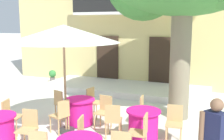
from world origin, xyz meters
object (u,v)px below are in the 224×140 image
at_px(cafe_chair_near_tree_3, 10,114).
at_px(ground_planter_left, 53,76).
at_px(cafe_chair_front_1, 61,102).
at_px(cafe_chair_front_3, 104,110).
at_px(cafe_umbrella, 64,34).
at_px(cafe_table_front, 80,111).
at_px(cafe_chair_far_side_3, 174,121).
at_px(cafe_chair_far_side_2, 141,131).
at_px(cafe_table_far_side, 143,124).
at_px(pedestrian_near_entrance, 215,140).
at_px(cafe_chair_far_side_1, 113,119).
at_px(cafe_chair_near_tree_2, 28,126).
at_px(cafe_chair_front_0, 93,100).
at_px(cafe_chair_middle_0, 86,135).
at_px(cafe_chair_front_2, 61,114).
at_px(cafe_chair_far_side_0, 145,110).

xyz_separation_m(cafe_chair_near_tree_3, ground_planter_left, (-2.60, 5.73, -0.17)).
bearing_deg(ground_planter_left, cafe_chair_front_1, -52.86).
relative_size(cafe_chair_front_3, cafe_umbrella, 0.31).
bearing_deg(cafe_table_front, cafe_chair_far_side_3, -3.27).
xyz_separation_m(cafe_chair_front_3, ground_planter_left, (-4.73, 4.45, -0.17)).
height_order(cafe_chair_far_side_2, ground_planter_left, cafe_chair_far_side_2).
bearing_deg(cafe_chair_front_1, cafe_chair_far_side_2, -23.25).
height_order(cafe_table_far_side, pedestrian_near_entrance, pedestrian_near_entrance).
relative_size(cafe_chair_far_side_1, cafe_umbrella, 0.31).
relative_size(cafe_chair_near_tree_2, cafe_chair_far_side_1, 1.00).
distance_m(cafe_chair_near_tree_2, cafe_chair_front_1, 1.99).
height_order(cafe_chair_far_side_2, cafe_umbrella, cafe_umbrella).
height_order(cafe_chair_far_side_3, cafe_umbrella, cafe_umbrella).
relative_size(cafe_chair_front_0, cafe_chair_far_side_3, 1.00).
bearing_deg(ground_planter_left, cafe_chair_front_3, -43.23).
bearing_deg(cafe_chair_far_side_1, cafe_umbrella, -177.11).
bearing_deg(cafe_chair_front_0, cafe_umbrella, -95.72).
relative_size(cafe_chair_middle_0, cafe_chair_far_side_1, 1.00).
bearing_deg(cafe_chair_front_3, cafe_chair_front_2, -140.49).
height_order(cafe_chair_near_tree_2, cafe_chair_far_side_0, same).
distance_m(cafe_chair_far_side_2, pedestrian_near_entrance, 1.82).
height_order(cafe_chair_near_tree_3, cafe_chair_far_side_1, same).
xyz_separation_m(ground_planter_left, pedestrian_near_entrance, (7.62, -6.38, 0.58)).
relative_size(cafe_chair_front_3, cafe_chair_far_side_0, 1.00).
height_order(cafe_chair_near_tree_3, cafe_chair_far_side_0, same).
relative_size(cafe_chair_middle_0, cafe_chair_front_0, 1.00).
height_order(cafe_chair_near_tree_3, ground_planter_left, cafe_chair_near_tree_3).
xyz_separation_m(cafe_chair_near_tree_3, cafe_chair_far_side_0, (3.19, 1.71, 0.00)).
relative_size(cafe_chair_front_1, cafe_chair_far_side_0, 1.00).
distance_m(cafe_chair_far_side_1, ground_planter_left, 7.24).
bearing_deg(cafe_table_front, cafe_chair_front_1, 166.60).
bearing_deg(cafe_chair_far_side_3, cafe_chair_far_side_1, -164.61).
height_order(cafe_chair_near_tree_3, cafe_table_front, cafe_chair_near_tree_3).
distance_m(cafe_chair_front_1, cafe_chair_front_2, 1.08).
xyz_separation_m(cafe_table_front, pedestrian_near_entrance, (3.64, -1.92, 0.55)).
xyz_separation_m(cafe_chair_front_0, pedestrian_near_entrance, (3.59, -2.68, 0.41)).
bearing_deg(pedestrian_near_entrance, cafe_chair_far_side_0, 127.85).
xyz_separation_m(cafe_chair_front_2, cafe_chair_front_3, (0.91, 0.75, 0.00)).
bearing_deg(cafe_chair_front_1, ground_planter_left, 127.14).
height_order(cafe_chair_front_1, cafe_chair_far_side_0, same).
distance_m(cafe_chair_far_side_2, cafe_chair_far_side_3, 1.07).
relative_size(cafe_chair_front_0, cafe_chair_front_3, 1.00).
bearing_deg(cafe_chair_front_3, cafe_chair_far_side_1, -48.76).
relative_size(cafe_chair_front_0, cafe_table_far_side, 1.05).
xyz_separation_m(cafe_chair_near_tree_2, cafe_chair_front_0, (0.43, 2.53, 0.00)).
distance_m(cafe_table_far_side, cafe_chair_far_side_2, 0.77).
bearing_deg(cafe_chair_front_3, cafe_umbrella, -142.87).
bearing_deg(ground_planter_left, cafe_chair_far_side_1, -43.80).
bearing_deg(cafe_chair_middle_0, cafe_chair_near_tree_2, -176.52).
bearing_deg(cafe_table_front, cafe_table_far_side, -8.87).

